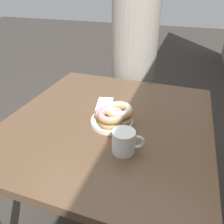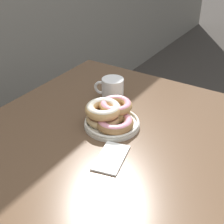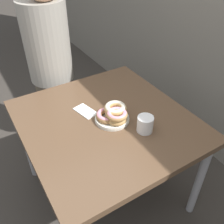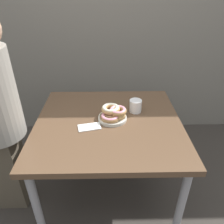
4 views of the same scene
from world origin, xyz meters
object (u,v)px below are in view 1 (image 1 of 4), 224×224
Objects in this scene: person_figure at (134,60)px; donut_plate at (114,116)px; napkin at (105,104)px; dining_table at (109,131)px; coffee_mug at (124,141)px.

donut_plate is at bearing 7.22° from person_figure.
donut_plate is 0.19m from napkin.
person_figure is at bearing 179.37° from napkin.
coffee_mug reaches higher than dining_table.
person_figure is at bearing -175.07° from dining_table.
person_figure reaches higher than napkin.
donut_plate reaches higher than dining_table.
dining_table is 0.12m from donut_plate.
napkin reaches higher than dining_table.
napkin is (-0.33, -0.21, -0.04)m from coffee_mug.
dining_table is 0.27m from coffee_mug.
coffee_mug is at bearing 30.72° from donut_plate.
donut_plate is at bearing 33.37° from napkin.
dining_table is 6.15× the size of napkin.
donut_plate is 0.16× the size of person_figure.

